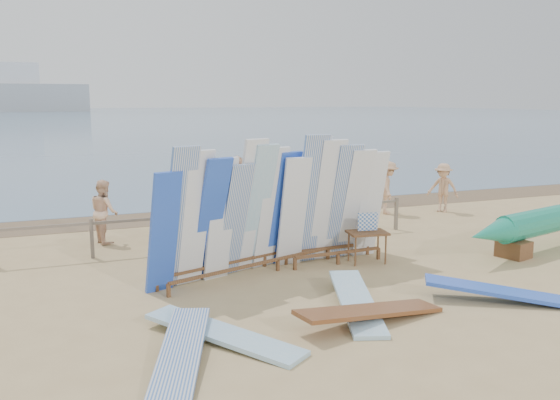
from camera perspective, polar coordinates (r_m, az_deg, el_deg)
name	(u,v)px	position (r m, az deg, el deg)	size (l,w,h in m)	color
ground	(214,286)	(11.57, -6.39, -8.23)	(160.00, 160.00, 0.00)	tan
ocean	(57,116)	(138.72, -20.69, 7.57)	(320.00, 240.00, 0.02)	slate
wet_sand_strip	(151,218)	(18.41, -12.35, -1.66)	(40.00, 2.60, 0.01)	brown
distant_ship	(7,93)	(190.87, -24.78, 9.31)	(45.00, 8.00, 14.00)	#999EA3
fence	(180,224)	(14.24, -9.64, -2.28)	(12.08, 0.08, 0.90)	#796B5B
main_surfboard_rack	(270,211)	(12.35, -0.93, -1.08)	(5.47, 2.31, 2.79)	brown
side_surfboard_rack	(333,205)	(12.92, 5.14, -0.51)	(2.50, 0.87, 2.84)	brown
outrigger_canoe	(560,219)	(16.05, 25.33, -1.67)	(7.05, 2.44, 1.02)	brown
vendor_table	(367,246)	(13.14, 8.38, -4.41)	(0.92, 0.71, 1.12)	brown
flat_board_e	(181,363)	(8.47, -9.50, -15.22)	(0.56, 2.70, 0.07)	silver
flat_board_a	(223,341)	(9.09, -5.49, -13.33)	(0.56, 2.70, 0.07)	#89BEDB
flat_board_b	(356,309)	(10.39, 7.31, -10.37)	(0.56, 2.70, 0.07)	#89BEDB
flat_board_d	(502,302)	(11.36, 20.62, -9.16)	(0.56, 2.70, 0.07)	blue
flat_board_c	(370,322)	(9.85, 8.70, -11.54)	(0.56, 2.70, 0.07)	brown
beach_chair_left	(227,227)	(15.42, -5.14, -2.59)	(0.65, 0.67, 0.97)	red
beach_chair_right	(225,230)	(15.16, -5.29, -2.92)	(0.61, 0.63, 0.87)	red
stroller	(228,220)	(15.26, -5.04, -1.97)	(0.67, 0.91, 1.19)	red
beachgoer_8	(321,193)	(16.72, 3.96, 0.64)	(0.90, 0.43, 1.86)	beige
beachgoer_2	(104,211)	(15.37, -16.56, -1.05)	(0.77, 0.37, 1.59)	beige
beachgoer_6	(286,193)	(16.72, 0.60, 0.64)	(0.90, 0.43, 1.85)	tan
beachgoer_5	(236,187)	(17.74, -4.30, 1.22)	(1.76, 0.57, 1.90)	beige
beachgoer_9	(388,188)	(18.78, 10.37, 1.18)	(1.07, 0.44, 1.65)	tan
beachgoer_extra_0	(443,188)	(19.50, 15.41, 1.15)	(1.00, 0.41, 1.55)	tan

